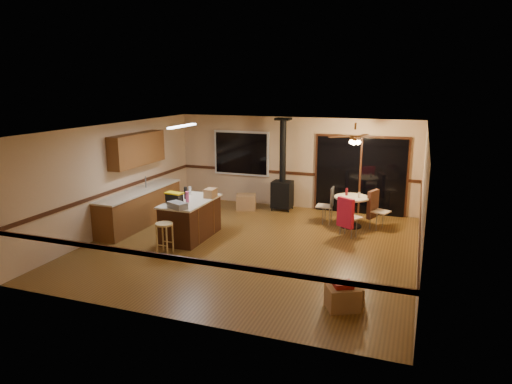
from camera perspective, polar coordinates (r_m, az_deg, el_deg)
The scene contains 35 objects.
floor at distance 10.24m, azimuth -0.57°, elevation -6.64°, with size 7.00×7.00×0.00m, color brown.
ceiling at distance 9.67m, azimuth -0.61°, elevation 8.00°, with size 7.00×7.00×0.00m, color silver.
wall_back at distance 13.15m, azimuth 4.75°, elevation 3.67°, with size 7.00×7.00×0.00m, color tan.
wall_front at distance 6.83m, azimuth -10.95°, elevation -5.71°, with size 7.00×7.00×0.00m, color tan.
wall_left at distance 11.55m, azimuth -17.10°, elevation 1.76°, with size 7.00×7.00×0.00m, color tan.
wall_right at distance 9.28m, azimuth 20.10°, elevation -1.19°, with size 7.00×7.00×0.00m, color tan.
chair_rail at distance 9.95m, azimuth -0.59°, elevation -1.22°, with size 7.00×7.00×0.08m, color #371A0D, non-canonical shape.
window at distance 13.57m, azimuth -1.85°, elevation 4.86°, with size 1.72×0.10×1.32m, color black.
sliding_door at distance 12.79m, azimuth 12.91°, elevation 1.96°, with size 2.52×0.10×2.10m, color black.
lower_cabinets at distance 11.96m, azimuth -14.24°, elevation -1.95°, with size 0.60×3.00×0.86m, color brown.
countertop at distance 11.86m, azimuth -14.37°, elevation 0.15°, with size 0.64×3.04×0.04m, color beige.
upper_cabinets at distance 11.91m, azimuth -14.61°, elevation 5.19°, with size 0.35×2.00×0.80m, color brown.
kitchen_island at distance 10.69m, azimuth -8.15°, elevation -3.36°, with size 0.88×1.68×0.90m.
wood_stove at distance 12.89m, azimuth 3.32°, elevation 0.90°, with size 0.55×0.50×2.52m.
ceiling_fan at distance 11.30m, azimuth 12.25°, elevation 6.50°, with size 0.24×0.24×0.55m.
fluorescent_strip at distance 10.70m, azimuth -9.20°, elevation 8.13°, with size 0.10×1.20×0.04m, color white.
toolbox_grey at distance 9.91m, azimuth -9.79°, elevation -1.66°, with size 0.44×0.25×0.14m, color slate.
toolbox_black at distance 10.41m, azimuth -10.18°, elevation -0.76°, with size 0.36×0.19×0.20m, color black.
toolbox_yellow_lid at distance 10.38m, azimuth -10.20°, elevation -0.14°, with size 0.41×0.21×0.03m, color gold.
box_on_island at distance 10.76m, azimuth -5.71°, elevation -0.13°, with size 0.23×0.31×0.21m, color olive.
bottle_dark at distance 10.70m, azimuth -8.78°, elevation -0.10°, with size 0.08×0.08×0.28m, color black.
bottle_pink at distance 10.39m, azimuth -8.58°, elevation -0.61°, with size 0.08×0.08×0.25m, color #D84C8C.
bottle_white at distance 11.10m, azimuth -8.25°, elevation 0.17°, with size 0.06×0.06×0.19m, color white.
bar_stool at distance 9.83m, azimuth -11.34°, elevation -5.71°, with size 0.37×0.37×0.67m, color tan.
blue_bucket at distance 10.31m, azimuth -8.95°, elevation -5.90°, with size 0.31×0.31×0.26m, color #0C1CAB.
dining_table at distance 11.61m, azimuth 11.84°, elevation -1.77°, with size 0.86×0.86×0.78m.
glass_red at distance 11.65m, azimuth 11.26°, elevation 0.03°, with size 0.07×0.07×0.18m, color #590C14.
glass_cream at distance 11.46m, azimuth 12.77°, elevation -0.37°, with size 0.06×0.06×0.13m, color beige.
chair_left at distance 11.78m, azimuth 9.07°, elevation -1.13°, with size 0.41×0.41×0.51m.
chair_near at distance 10.78m, azimuth 11.22°, elevation -2.55°, with size 0.60×0.61×0.70m.
chair_right at distance 11.65m, azimuth 14.52°, elevation -1.52°, with size 0.58×0.56×0.70m.
box_under_window at distance 13.02m, azimuth -1.26°, elevation -1.25°, with size 0.55×0.44×0.44m, color olive.
box_corner_a at distance 7.57m, azimuth 10.76°, elevation -12.85°, with size 0.49×0.41×0.37m, color olive.
box_corner_b at distance 7.82m, azimuth 12.04°, elevation -12.32°, with size 0.37×0.32×0.30m, color olive.
box_small_red at distance 7.48m, azimuth 10.83°, elevation -11.29°, with size 0.29×0.24×0.08m, color maroon.
Camera 1 is at (3.36, -9.02, 3.50)m, focal length 32.00 mm.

